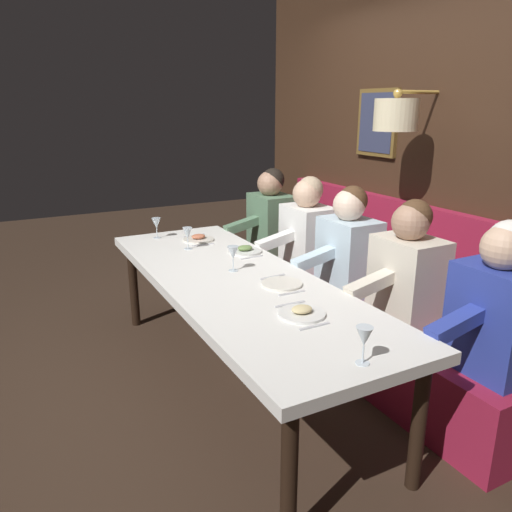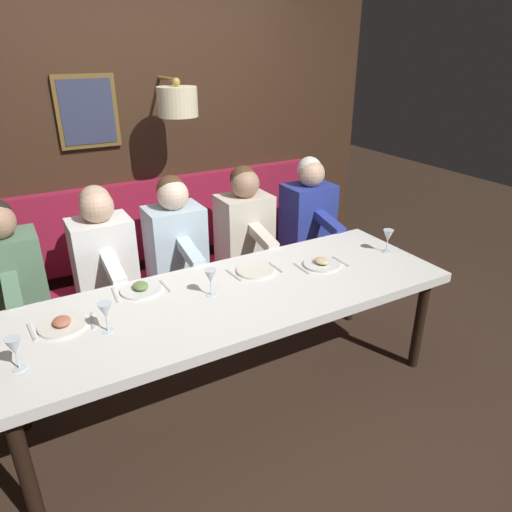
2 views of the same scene
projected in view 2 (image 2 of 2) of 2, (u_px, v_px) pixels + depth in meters
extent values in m
plane|color=#332319|center=(236.00, 393.00, 3.03)|extent=(12.00, 12.00, 0.00)
cube|color=silver|center=(234.00, 298.00, 2.73)|extent=(0.90, 2.64, 0.06)
cylinder|color=black|center=(419.00, 324.00, 3.15)|extent=(0.07, 0.07, 0.68)
cylinder|color=black|center=(26.00, 472.00, 2.06)|extent=(0.07, 0.07, 0.68)
cylinder|color=black|center=(352.00, 282.00, 3.71)|extent=(0.07, 0.07, 0.68)
cylinder|color=black|center=(13.00, 381.00, 2.62)|extent=(0.07, 0.07, 0.68)
cube|color=maroon|center=(184.00, 303.00, 3.64)|extent=(0.52, 2.84, 0.45)
cube|color=#382316|center=(145.00, 131.00, 3.60)|extent=(0.10, 4.04, 2.90)
cube|color=maroon|center=(157.00, 218.00, 3.81)|extent=(0.10, 2.84, 0.64)
cube|color=brown|center=(87.00, 112.00, 3.28)|extent=(0.04, 0.42, 0.50)
cube|color=#2D334C|center=(88.00, 112.00, 3.27)|extent=(0.01, 0.36, 0.44)
cylinder|color=#A37F38|center=(167.00, 79.00, 3.31)|extent=(0.35, 0.02, 0.02)
cylinder|color=beige|center=(177.00, 102.00, 3.23)|extent=(0.28, 0.28, 0.20)
sphere|color=#A37F38|center=(176.00, 82.00, 3.18)|extent=(0.06, 0.06, 0.06)
cube|color=#283893|center=(308.00, 217.00, 3.94)|extent=(0.30, 0.40, 0.56)
sphere|color=#D1A889|center=(311.00, 174.00, 3.77)|extent=(0.22, 0.22, 0.22)
sphere|color=silver|center=(309.00, 169.00, 3.78)|extent=(0.20, 0.20, 0.20)
cube|color=#283893|center=(329.00, 223.00, 3.70)|extent=(0.33, 0.09, 0.14)
cube|color=beige|center=(244.00, 230.00, 3.67)|extent=(0.30, 0.40, 0.56)
sphere|color=#A37A60|center=(245.00, 184.00, 3.50)|extent=(0.22, 0.22, 0.22)
sphere|color=#4C331E|center=(243.00, 179.00, 3.51)|extent=(0.20, 0.20, 0.20)
cube|color=beige|center=(263.00, 237.00, 3.43)|extent=(0.33, 0.09, 0.14)
cube|color=silver|center=(176.00, 244.00, 3.42)|extent=(0.30, 0.40, 0.56)
sphere|color=beige|center=(173.00, 195.00, 3.24)|extent=(0.22, 0.22, 0.22)
sphere|color=#4C331E|center=(171.00, 189.00, 3.25)|extent=(0.20, 0.20, 0.20)
cube|color=silver|center=(190.00, 253.00, 3.17)|extent=(0.33, 0.09, 0.14)
cube|color=white|center=(104.00, 258.00, 3.18)|extent=(0.30, 0.40, 0.56)
sphere|color=#D1A889|center=(97.00, 206.00, 3.01)|extent=(0.22, 0.22, 0.22)
sphere|color=tan|center=(95.00, 201.00, 3.02)|extent=(0.20, 0.20, 0.20)
cube|color=white|center=(114.00, 269.00, 2.94)|extent=(0.33, 0.09, 0.14)
cube|color=#567A5B|center=(10.00, 278.00, 2.92)|extent=(0.30, 0.40, 0.56)
cube|color=#567A5B|center=(12.00, 291.00, 2.68)|extent=(0.33, 0.09, 0.14)
cylinder|color=silver|center=(141.00, 290.00, 2.74)|extent=(0.24, 0.24, 0.01)
ellipsoid|color=#668447|center=(140.00, 286.00, 2.73)|extent=(0.11, 0.09, 0.04)
cube|color=silver|center=(166.00, 286.00, 2.79)|extent=(0.17, 0.02, 0.01)
cube|color=silver|center=(115.00, 295.00, 2.70)|extent=(0.18, 0.03, 0.01)
cylinder|color=silver|center=(255.00, 271.00, 2.97)|extent=(0.24, 0.24, 0.01)
cube|color=silver|center=(276.00, 267.00, 3.02)|extent=(0.17, 0.02, 0.01)
cube|color=silver|center=(234.00, 275.00, 2.93)|extent=(0.18, 0.03, 0.01)
cylinder|color=silver|center=(322.00, 264.00, 3.06)|extent=(0.24, 0.24, 0.01)
ellipsoid|color=#D1BC84|center=(322.00, 261.00, 3.05)|extent=(0.11, 0.09, 0.04)
cube|color=silver|center=(341.00, 261.00, 3.11)|extent=(0.17, 0.01, 0.01)
cube|color=silver|center=(302.00, 268.00, 3.01)|extent=(0.18, 0.02, 0.01)
cylinder|color=silver|center=(63.00, 326.00, 2.39)|extent=(0.24, 0.24, 0.01)
ellipsoid|color=#B76647|center=(62.00, 321.00, 2.38)|extent=(0.11, 0.09, 0.04)
cube|color=silver|center=(93.00, 320.00, 2.44)|extent=(0.17, 0.04, 0.01)
cube|color=silver|center=(32.00, 332.00, 2.35)|extent=(0.18, 0.03, 0.01)
cylinder|color=silver|center=(20.00, 369.00, 2.09)|extent=(0.06, 0.06, 0.00)
cylinder|color=silver|center=(18.00, 361.00, 2.07)|extent=(0.01, 0.01, 0.07)
cone|color=silver|center=(14.00, 347.00, 2.04)|extent=(0.07, 0.07, 0.08)
cylinder|color=silver|center=(211.00, 295.00, 2.70)|extent=(0.06, 0.06, 0.00)
cylinder|color=silver|center=(211.00, 289.00, 2.68)|extent=(0.01, 0.01, 0.07)
cone|color=silver|center=(211.00, 277.00, 2.65)|extent=(0.07, 0.07, 0.08)
cylinder|color=silver|center=(386.00, 251.00, 3.26)|extent=(0.06, 0.06, 0.00)
cylinder|color=silver|center=(387.00, 246.00, 3.24)|extent=(0.01, 0.01, 0.07)
cone|color=silver|center=(388.00, 236.00, 3.21)|extent=(0.07, 0.07, 0.08)
cylinder|color=silver|center=(108.00, 331.00, 2.36)|extent=(0.06, 0.06, 0.00)
cylinder|color=silver|center=(107.00, 324.00, 2.34)|extent=(0.01, 0.01, 0.07)
cone|color=silver|center=(105.00, 311.00, 2.31)|extent=(0.07, 0.07, 0.08)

